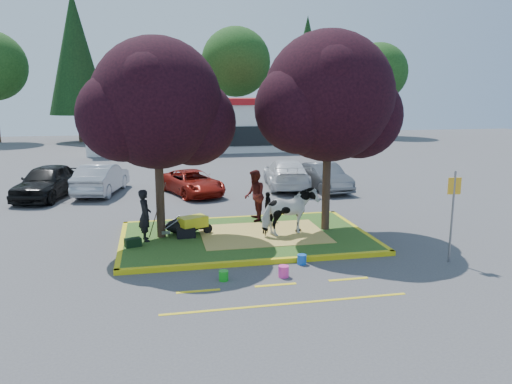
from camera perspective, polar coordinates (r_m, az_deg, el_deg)
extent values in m
plane|color=#424244|center=(17.01, -1.18, -5.42)|extent=(90.00, 90.00, 0.00)
cube|color=#274D18|center=(16.99, -1.18, -5.18)|extent=(8.00, 5.00, 0.15)
cube|color=yellow|center=(14.58, 0.71, -7.99)|extent=(8.30, 0.16, 0.15)
cube|color=yellow|center=(19.44, -2.58, -3.06)|extent=(8.30, 0.16, 0.15)
cube|color=yellow|center=(16.76, -15.10, -5.81)|extent=(0.16, 5.30, 0.15)
cube|color=yellow|center=(18.15, 11.62, -4.33)|extent=(0.16, 5.30, 0.15)
cube|color=#D5C258|center=(17.08, 0.81, -4.80)|extent=(4.20, 3.00, 0.01)
cylinder|color=black|center=(16.68, -10.96, 0.81)|extent=(0.28, 0.28, 3.53)
sphere|color=black|center=(16.42, -11.31, 9.93)|extent=(4.20, 4.20, 4.20)
sphere|color=black|center=(16.70, -7.23, 7.91)|extent=(2.86, 2.86, 2.86)
sphere|color=black|center=(16.15, -15.01, 8.40)|extent=(2.86, 2.86, 2.86)
cylinder|color=black|center=(17.49, 8.06, 1.66)|extent=(0.28, 0.28, 3.70)
sphere|color=black|center=(17.25, 8.31, 10.78)|extent=(4.40, 4.40, 4.40)
sphere|color=black|center=(17.90, 11.72, 8.57)|extent=(2.99, 2.99, 2.99)
sphere|color=black|center=(16.63, 5.02, 9.47)|extent=(2.99, 2.99, 2.99)
cube|color=yellow|center=(12.82, -6.61, -11.19)|extent=(1.10, 0.12, 0.01)
cube|color=yellow|center=(13.13, 2.26, -10.57)|extent=(1.10, 0.12, 0.01)
cube|color=yellow|center=(13.72, 10.51, -9.77)|extent=(1.10, 0.12, 0.01)
cube|color=yellow|center=(12.06, 3.67, -12.64)|extent=(6.00, 0.10, 0.01)
cube|color=silver|center=(44.39, -5.35, 7.52)|extent=(20.00, 8.00, 4.00)
cube|color=#A11116|center=(44.30, -5.40, 10.29)|extent=(20.40, 8.40, 0.50)
cube|color=black|center=(40.43, -4.68, 6.31)|extent=(19.00, 0.10, 1.60)
cylinder|color=black|center=(53.56, -19.46, 7.53)|extent=(0.44, 0.44, 3.92)
cone|color=black|center=(53.61, -19.94, 14.70)|extent=(5.60, 5.60, 11.90)
cylinder|color=black|center=(54.63, -10.82, 7.59)|extent=(0.44, 0.44, 3.08)
sphere|color=#143811|center=(54.56, -11.03, 13.12)|extent=(6.16, 6.16, 6.16)
cylinder|color=black|center=(54.35, -2.26, 8.05)|extent=(0.44, 0.44, 3.64)
sphere|color=#143811|center=(54.36, -2.32, 14.63)|extent=(7.28, 7.28, 7.28)
cylinder|color=black|center=(56.71, 5.73, 8.07)|extent=(0.44, 0.44, 3.50)
cone|color=black|center=(56.69, 5.85, 14.13)|extent=(5.00, 5.00, 10.62)
cylinder|color=black|center=(58.70, 13.56, 7.79)|extent=(0.44, 0.44, 3.22)
sphere|color=#143811|center=(58.65, 13.82, 13.17)|extent=(6.44, 6.44, 6.44)
imported|color=white|center=(16.80, 3.86, -2.26)|extent=(2.09, 1.40, 1.62)
ellipsoid|color=black|center=(17.27, -8.30, -3.84)|extent=(1.35, 0.94, 0.54)
imported|color=black|center=(16.53, -12.58, -2.60)|extent=(0.51, 0.68, 1.69)
imported|color=#461414|center=(18.64, -0.16, -0.41)|extent=(0.82, 1.00, 1.92)
imported|color=black|center=(18.77, 1.35, -1.62)|extent=(0.30, 0.65, 1.10)
cylinder|color=black|center=(17.18, -5.53, -4.21)|extent=(0.33, 0.20, 0.33)
cylinder|color=slate|center=(16.94, -8.22, -4.66)|extent=(0.04, 0.04, 0.24)
cylinder|color=slate|center=(17.32, -8.31, -4.30)|extent=(0.04, 0.04, 0.24)
cube|color=yellow|center=(17.07, -7.23, -3.40)|extent=(1.06, 0.88, 0.37)
cylinder|color=slate|center=(16.83, -9.50, -3.61)|extent=(0.56, 0.29, 0.31)
cylinder|color=slate|center=(17.22, -9.56, -3.27)|extent=(0.56, 0.29, 0.31)
cube|color=black|center=(16.79, -8.00, -4.66)|extent=(0.62, 0.36, 0.31)
cube|color=black|center=(16.16, -13.89, -5.62)|extent=(0.56, 0.44, 0.26)
cylinder|color=slate|center=(15.49, 21.49, -2.70)|extent=(0.06, 0.06, 2.71)
cube|color=#F2A71C|center=(15.31, 21.74, 0.65)|extent=(0.38, 0.08, 0.49)
cylinder|color=green|center=(13.40, -3.72, -9.52)|extent=(0.26, 0.26, 0.27)
cylinder|color=#F336A2|center=(13.63, 3.17, -9.05)|extent=(0.36, 0.36, 0.31)
cylinder|color=blue|center=(14.63, 5.25, -7.69)|extent=(0.35, 0.35, 0.29)
imported|color=black|center=(25.35, -22.78, 1.10)|extent=(2.93, 4.96, 1.58)
imported|color=#A3A5AB|center=(25.62, -17.25, 1.47)|extent=(2.51, 4.75, 1.49)
imported|color=maroon|center=(24.46, -7.27, 1.08)|extent=(3.27, 4.67, 1.18)
imported|color=white|center=(26.10, 3.47, 2.13)|extent=(2.75, 5.34, 1.48)
imported|color=#5A5D62|center=(25.55, 7.78, 1.72)|extent=(1.85, 4.28, 1.37)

